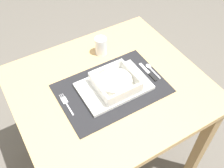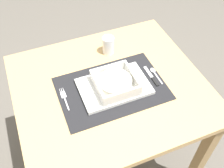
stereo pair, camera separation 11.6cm
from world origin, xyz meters
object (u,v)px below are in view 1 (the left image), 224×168
Objects in this scene: fork at (66,103)px; butter_knife at (149,73)px; dining_table at (110,100)px; drinking_glass at (101,47)px; spoon at (150,68)px; porridge_bowl at (115,83)px.

butter_knife reaches higher than fork.
drinking_glass reaches higher than dining_table.
porridge_bowl is at bearing -174.28° from spoon.
porridge_bowl reaches higher than spoon.
spoon is (0.22, -0.01, 0.11)m from dining_table.
drinking_glass reaches higher than fork.
fork is (-0.21, 0.01, 0.11)m from dining_table.
butter_knife is (-0.02, -0.03, -0.00)m from spoon.
drinking_glass reaches higher than butter_knife.
drinking_glass reaches higher than spoon.
porridge_bowl is 1.93× the size of drinking_glass.
dining_table is at bearing -109.48° from drinking_glass.
dining_table is at bearing -0.34° from fork.
drinking_glass is at bearing 75.42° from porridge_bowl.
spoon is at bearing 7.04° from porridge_bowl.
dining_table is at bearing 177.36° from spoon.
porridge_bowl reaches higher than dining_table.
drinking_glass is at bearing 37.15° from fork.
porridge_bowl is 1.32× the size of butter_knife.
drinking_glass is (-0.14, 0.22, 0.03)m from spoon.
drinking_glass is at bearing 116.80° from butter_knife.
dining_table is 0.25m from spoon.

